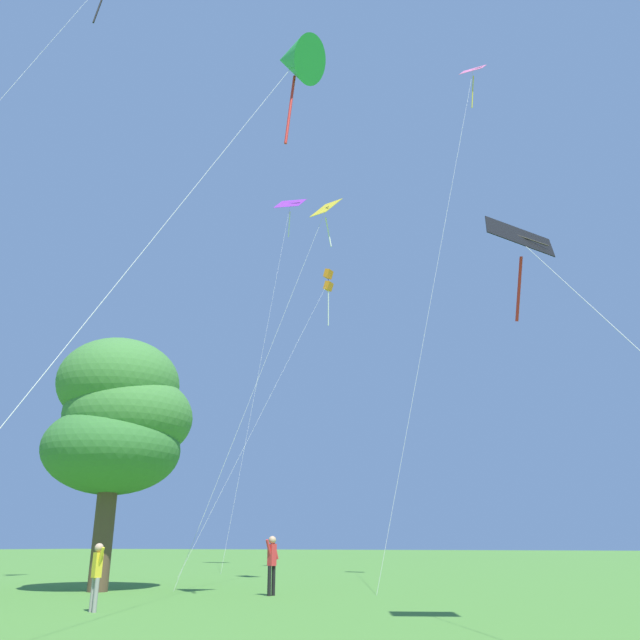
{
  "coord_description": "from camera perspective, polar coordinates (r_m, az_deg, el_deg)",
  "views": [
    {
      "loc": [
        2.65,
        -2.86,
        1.52
      ],
      "look_at": [
        -9.55,
        22.9,
        11.4
      ],
      "focal_mm": 36.45,
      "sensor_mm": 36.0,
      "label": 1
    }
  ],
  "objects": [
    {
      "name": "kite_yellow_diamond",
      "position": [
        30.47,
        0.22,
        8.68
      ],
      "size": [
        4.44,
        5.73,
        17.1
      ],
      "color": "yellow",
      "rests_on": "ground_plane"
    },
    {
      "name": "kite_orange_box",
      "position": [
        46.93,
        0.69,
        3.29
      ],
      "size": [
        3.19,
        11.96,
        20.46
      ],
      "color": "orange",
      "rests_on": "ground_plane"
    },
    {
      "name": "person_child_small",
      "position": [
        22.08,
        -4.25,
        -20.23
      ],
      "size": [
        0.25,
        0.57,
        1.78
      ],
      "color": "black",
      "rests_on": "ground_plane"
    },
    {
      "name": "tree_left_oak",
      "position": [
        25.71,
        -17.18,
        -8.3
      ],
      "size": [
        5.18,
        5.21,
        9.02
      ],
      "color": "brown",
      "rests_on": "ground_plane"
    },
    {
      "name": "kite_purple_streamer",
      "position": [
        54.39,
        -2.75,
        9.28
      ],
      "size": [
        2.95,
        11.02,
        29.25
      ],
      "color": "purple",
      "rests_on": "ground_plane"
    },
    {
      "name": "kite_green_small",
      "position": [
        22.36,
        -2.24,
        21.83
      ],
      "size": [
        1.96,
        11.93,
        17.17
      ],
      "color": "green",
      "rests_on": "ground_plane"
    },
    {
      "name": "person_in_red_shirt",
      "position": [
        17.63,
        -19.01,
        -20.06
      ],
      "size": [
        0.49,
        0.24,
        1.55
      ],
      "color": "gray",
      "rests_on": "ground_plane"
    },
    {
      "name": "kite_black_large",
      "position": [
        14.31,
        17.38,
        6.01
      ],
      "size": [
        4.45,
        8.61,
        8.41
      ],
      "color": "black",
      "rests_on": "ground_plane"
    },
    {
      "name": "kite_pink_low",
      "position": [
        36.16,
        12.93,
        18.63
      ],
      "size": [
        3.9,
        8.47,
        25.77
      ],
      "color": "pink",
      "rests_on": "ground_plane"
    }
  ]
}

